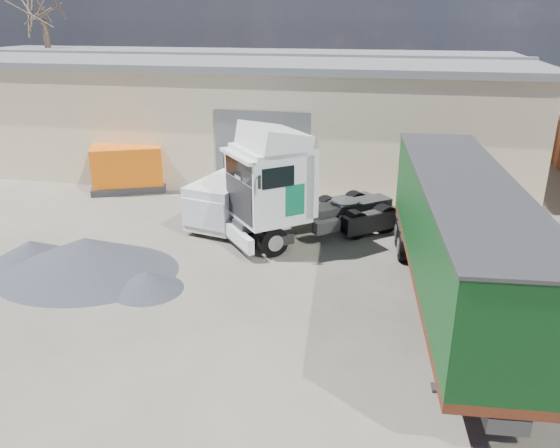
% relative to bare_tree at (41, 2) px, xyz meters
% --- Properties ---
extents(ground, '(120.00, 120.00, 0.00)m').
position_rel_bare_tree_xyz_m(ground, '(18.00, -20.00, -7.92)').
color(ground, '#2C2A24').
rests_on(ground, ground).
extents(warehouse, '(30.60, 12.60, 5.42)m').
position_rel_bare_tree_xyz_m(warehouse, '(12.00, -4.00, -5.26)').
color(warehouse, beige).
rests_on(warehouse, ground).
extents(bare_tree, '(4.00, 4.00, 9.60)m').
position_rel_bare_tree_xyz_m(bare_tree, '(0.00, 0.00, 0.00)').
color(bare_tree, '#382B21').
rests_on(bare_tree, ground).
extents(tractor_unit, '(5.99, 5.52, 4.04)m').
position_rel_bare_tree_xyz_m(tractor_unit, '(18.00, -14.38, -6.22)').
color(tractor_unit, black).
rests_on(tractor_unit, ground).
extents(box_trailer, '(3.20, 10.82, 3.55)m').
position_rel_bare_tree_xyz_m(box_trailer, '(23.05, -18.11, -5.76)').
color(box_trailer, '#2D2D30').
rests_on(box_trailer, ground).
extents(panel_van, '(2.62, 4.49, 1.72)m').
position_rel_bare_tree_xyz_m(panel_van, '(15.60, -13.17, -7.03)').
color(panel_van, black).
rests_on(panel_van, ground).
extents(orange_skip, '(3.64, 3.06, 1.95)m').
position_rel_bare_tree_xyz_m(orange_skip, '(10.00, -10.20, -7.07)').
color(orange_skip, '#2D2D30').
rests_on(orange_skip, ground).
extents(gravel_heap, '(7.06, 6.43, 1.12)m').
position_rel_bare_tree_xyz_m(gravel_heap, '(12.54, -18.18, -7.40)').
color(gravel_heap, '#21252C').
rests_on(gravel_heap, ground).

